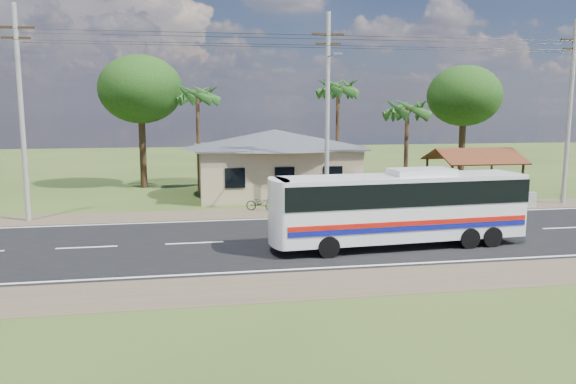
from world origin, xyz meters
name	(u,v)px	position (x,y,z in m)	size (l,w,h in m)	color
ground	(296,239)	(0.00, 0.00, 0.00)	(120.00, 120.00, 0.00)	#304518
road	(296,239)	(0.00, 0.00, 0.01)	(120.00, 16.00, 0.03)	black
house	(275,156)	(1.00, 13.00, 2.64)	(12.40, 10.00, 5.00)	tan
waiting_shed	(474,158)	(13.00, 8.50, 2.73)	(5.20, 4.48, 3.35)	#382614
concrete_barrier	(480,201)	(12.00, 5.60, 0.45)	(7.00, 0.30, 0.90)	#9E9E99
utility_poles	(322,109)	(2.67, 6.49, 5.77)	(32.80, 2.22, 11.00)	#9E9E99
palm_near	(407,110)	(9.50, 11.00, 5.71)	(2.80, 2.80, 6.70)	#47301E
palm_mid	(338,89)	(6.00, 15.50, 7.16)	(2.80, 2.80, 8.20)	#47301E
palm_far	(197,95)	(-4.00, 16.00, 6.68)	(2.80, 2.80, 7.70)	#47301E
tree_behind_house	(140,90)	(-8.00, 18.00, 7.12)	(6.00, 6.00, 9.61)	#47301E
tree_behind_shed	(464,96)	(16.00, 16.00, 6.68)	(5.60, 5.60, 9.02)	#47301E
coach_bus	(401,203)	(4.15, -2.04, 1.90)	(10.81, 2.98, 3.32)	silver
motorcycle	(261,203)	(-0.68, 7.25, 0.44)	(0.59, 1.69, 0.89)	black
person	(514,194)	(14.32, 5.94, 0.77)	(0.56, 0.37, 1.53)	#1C4B9B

